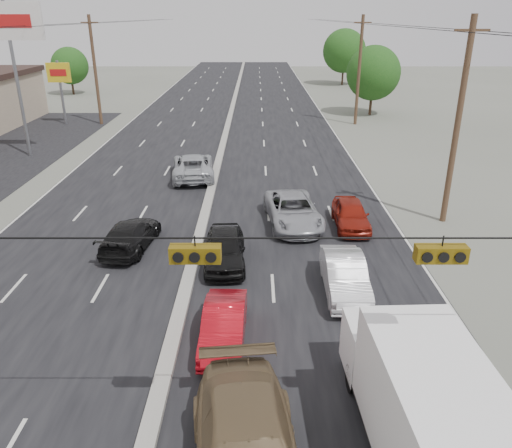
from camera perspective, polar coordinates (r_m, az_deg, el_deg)
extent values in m
cube|color=black|center=(40.45, -3.92, 8.51)|extent=(20.00, 160.00, 0.02)
cube|color=gray|center=(40.42, -3.92, 8.65)|extent=(0.50, 160.00, 0.20)
cylinder|color=#422D1E|center=(51.66, -17.89, 16.26)|extent=(0.30, 0.30, 10.00)
cube|color=#422D1E|center=(51.42, -18.50, 21.00)|extent=(1.60, 0.12, 0.12)
cylinder|color=#422D1E|center=(26.48, 22.03, 10.42)|extent=(0.30, 0.30, 10.00)
cube|color=#422D1E|center=(26.02, 23.48, 19.65)|extent=(1.60, 0.12, 0.12)
cylinder|color=#422D1E|center=(50.32, 11.69, 16.71)|extent=(0.30, 0.30, 10.00)
cube|color=#422D1E|center=(50.08, 12.11, 21.60)|extent=(1.60, 0.12, 0.12)
cylinder|color=black|center=(10.37, -15.29, -1.56)|extent=(25.00, 0.04, 0.04)
cube|color=#72590C|center=(10.23, -6.94, -3.39)|extent=(1.05, 0.30, 0.35)
cube|color=#72590C|center=(10.83, 20.38, -3.20)|extent=(1.05, 0.30, 0.35)
cylinder|color=slate|center=(41.16, -25.62, 14.47)|extent=(0.24, 0.24, 11.00)
cube|color=silver|center=(40.92, -26.63, 20.03)|extent=(5.00, 0.25, 2.50)
cylinder|color=slate|center=(53.02, -21.34, 13.77)|extent=(0.24, 0.24, 6.00)
cube|color=gold|center=(52.80, -21.64, 15.80)|extent=(2.20, 0.25, 1.80)
cylinder|color=#382619|center=(73.94, -20.22, 14.57)|extent=(0.28, 0.28, 2.16)
sphere|color=#114312|center=(73.67, -20.51, 16.59)|extent=(4.80, 4.80, 4.80)
cylinder|color=#382619|center=(56.16, 12.97, 13.34)|extent=(0.28, 0.28, 2.52)
sphere|color=#114312|center=(55.77, 13.26, 16.45)|extent=(5.60, 5.60, 5.60)
cylinder|color=#382619|center=(80.66, 9.87, 16.42)|extent=(0.28, 0.28, 2.88)
sphere|color=#114312|center=(80.37, 10.05, 18.91)|extent=(6.40, 6.40, 6.40)
cube|color=black|center=(13.84, 17.13, -21.99)|extent=(2.32, 6.40, 0.23)
cube|color=white|center=(12.33, 19.09, -19.17)|extent=(2.43, 4.60, 2.53)
cube|color=white|center=(15.02, 14.66, -13.97)|extent=(2.23, 1.80, 1.62)
cylinder|color=black|center=(15.06, 11.01, -16.96)|extent=(0.30, 0.82, 0.81)
cylinder|color=black|center=(15.57, 18.10, -16.28)|extent=(0.30, 0.82, 0.81)
imported|color=#AE0A15|center=(16.52, -3.69, -11.54)|extent=(1.45, 3.87, 1.26)
imported|color=black|center=(21.34, -3.59, -2.83)|extent=(1.90, 4.34, 1.45)
imported|color=silver|center=(19.47, 10.10, -5.87)|extent=(1.56, 4.34, 1.42)
imported|color=#97989E|center=(25.39, 4.26, 1.50)|extent=(3.05, 5.60, 1.49)
imported|color=maroon|center=(25.46, 10.78, 1.06)|extent=(1.68, 4.06, 1.37)
imported|color=black|center=(23.48, -14.15, -1.25)|extent=(2.33, 4.65, 1.30)
imported|color=#AAADB1|center=(33.18, -7.21, 6.58)|extent=(3.24, 5.88, 1.56)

